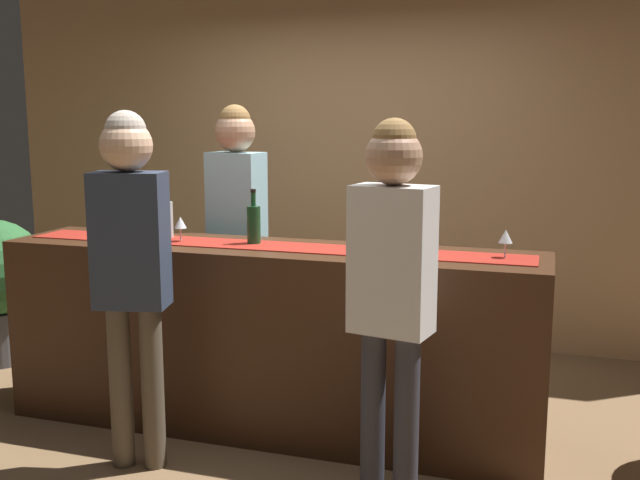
% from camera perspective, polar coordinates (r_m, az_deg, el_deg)
% --- Properties ---
extents(ground_plane, '(10.00, 10.00, 0.00)m').
position_cam_1_polar(ground_plane, '(4.24, -3.96, -14.36)').
color(ground_plane, brown).
extents(back_wall, '(6.00, 0.12, 2.90)m').
position_cam_1_polar(back_wall, '(5.69, 2.94, 6.87)').
color(back_wall, tan).
rests_on(back_wall, ground).
extents(bar_counter, '(2.95, 0.60, 1.03)m').
position_cam_1_polar(bar_counter, '(4.06, -4.04, -7.69)').
color(bar_counter, '#3D2314').
rests_on(bar_counter, ground).
extents(counter_runner_cloth, '(2.81, 0.28, 0.01)m').
position_cam_1_polar(counter_runner_cloth, '(3.93, -4.13, -0.46)').
color(counter_runner_cloth, maroon).
rests_on(counter_runner_cloth, bar_counter).
extents(wine_bottle_clear, '(0.07, 0.07, 0.30)m').
position_cam_1_polar(wine_bottle_clear, '(4.26, -11.91, 1.65)').
color(wine_bottle_clear, '#B2C6C1').
rests_on(wine_bottle_clear, bar_counter).
extents(wine_bottle_green, '(0.07, 0.07, 0.30)m').
position_cam_1_polar(wine_bottle_green, '(3.99, -5.21, 1.28)').
color(wine_bottle_green, '#194723').
rests_on(wine_bottle_green, bar_counter).
extents(wine_bottle_amber, '(0.07, 0.07, 0.30)m').
position_cam_1_polar(wine_bottle_amber, '(3.74, 5.97, 0.71)').
color(wine_bottle_amber, brown).
rests_on(wine_bottle_amber, bar_counter).
extents(wine_glass_near_customer, '(0.07, 0.07, 0.14)m').
position_cam_1_polar(wine_glass_near_customer, '(4.11, -10.86, 1.29)').
color(wine_glass_near_customer, silver).
rests_on(wine_glass_near_customer, bar_counter).
extents(wine_glass_mid_counter, '(0.07, 0.07, 0.14)m').
position_cam_1_polar(wine_glass_mid_counter, '(3.68, 14.31, 0.20)').
color(wine_glass_mid_counter, silver).
rests_on(wine_glass_mid_counter, bar_counter).
extents(bartender, '(0.36, 0.25, 1.80)m').
position_cam_1_polar(bartender, '(4.62, -6.53, 2.15)').
color(bartender, '#26262B').
rests_on(bartender, ground).
extents(customer_sipping, '(0.37, 0.26, 1.72)m').
position_cam_1_polar(customer_sipping, '(3.12, 5.64, -2.54)').
color(customer_sipping, '#33333D').
rests_on(customer_sipping, ground).
extents(customer_browsing, '(0.38, 0.27, 1.75)m').
position_cam_1_polar(customer_browsing, '(3.58, -14.58, -0.80)').
color(customer_browsing, brown).
rests_on(customer_browsing, ground).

